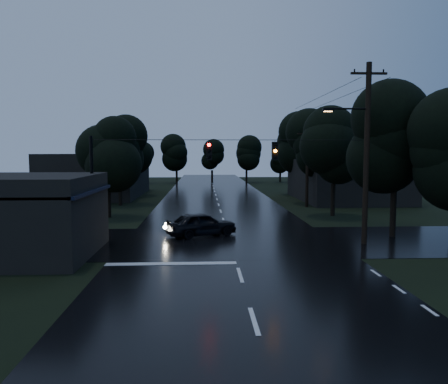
{
  "coord_description": "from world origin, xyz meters",
  "views": [
    {
      "loc": [
        -1.52,
        -12.73,
        5.08
      ],
      "look_at": [
        -0.24,
        13.85,
        2.71
      ],
      "focal_mm": 35.0,
      "sensor_mm": 36.0,
      "label": 1
    }
  ],
  "objects": [
    {
      "name": "anchor_pole_left",
      "position": [
        -7.5,
        11.0,
        3.0
      ],
      "size": [
        0.18,
        0.18,
        6.0
      ],
      "primitive_type": "cylinder",
      "color": "black",
      "rests_on": "ground"
    },
    {
      "name": "tree_left_b",
      "position": [
        -9.6,
        30.0,
        5.62
      ],
      "size": [
        4.2,
        4.2,
        8.85
      ],
      "color": "black",
      "rests_on": "ground"
    },
    {
      "name": "utility_pole_main",
      "position": [
        7.41,
        11.0,
        5.26
      ],
      "size": [
        3.5,
        0.3,
        10.0
      ],
      "color": "black",
      "rests_on": "ground"
    },
    {
      "name": "tree_corner_near",
      "position": [
        10.0,
        13.0,
        5.99
      ],
      "size": [
        4.48,
        4.48,
        9.44
      ],
      "color": "black",
      "rests_on": "ground"
    },
    {
      "name": "tree_right_b",
      "position": [
        9.6,
        30.0,
        5.99
      ],
      "size": [
        4.48,
        4.48,
        9.44
      ],
      "color": "black",
      "rests_on": "ground"
    },
    {
      "name": "tree_right_a",
      "position": [
        9.0,
        22.0,
        5.62
      ],
      "size": [
        4.2,
        4.2,
        8.85
      ],
      "color": "black",
      "rests_on": "ground"
    },
    {
      "name": "main_road",
      "position": [
        0.0,
        30.0,
        0.0
      ],
      "size": [
        12.0,
        120.0,
        0.02
      ],
      "primitive_type": "cube",
      "color": "black",
      "rests_on": "ground"
    },
    {
      "name": "span_signals",
      "position": [
        0.56,
        10.99,
        5.24
      ],
      "size": [
        15.0,
        0.37,
        1.12
      ],
      "color": "black",
      "rests_on": "ground"
    },
    {
      "name": "utility_pole_far",
      "position": [
        8.3,
        28.0,
        3.88
      ],
      "size": [
        2.0,
        0.3,
        7.5
      ],
      "color": "black",
      "rests_on": "ground"
    },
    {
      "name": "car",
      "position": [
        -1.63,
        13.85,
        0.74
      ],
      "size": [
        4.67,
        3.37,
        1.48
      ],
      "primitive_type": "imported",
      "rotation": [
        0.0,
        0.0,
        1.99
      ],
      "color": "black",
      "rests_on": "ground"
    },
    {
      "name": "tree_left_a",
      "position": [
        -9.0,
        22.0,
        5.24
      ],
      "size": [
        3.92,
        3.92,
        8.26
      ],
      "color": "black",
      "rests_on": "ground"
    },
    {
      "name": "tree_right_c",
      "position": [
        10.2,
        40.0,
        6.37
      ],
      "size": [
        4.76,
        4.76,
        10.03
      ],
      "color": "black",
      "rests_on": "ground"
    },
    {
      "name": "building_far_left",
      "position": [
        -14.0,
        40.0,
        2.5
      ],
      "size": [
        10.0,
        16.0,
        5.0
      ],
      "primitive_type": "cube",
      "color": "black",
      "rests_on": "ground"
    },
    {
      "name": "building_far_right",
      "position": [
        14.0,
        34.0,
        2.2
      ],
      "size": [
        10.0,
        14.0,
        4.4
      ],
      "primitive_type": "cube",
      "color": "black",
      "rests_on": "ground"
    },
    {
      "name": "cross_street",
      "position": [
        0.0,
        12.0,
        0.0
      ],
      "size": [
        60.0,
        9.0,
        0.02
      ],
      "primitive_type": "cube",
      "color": "black",
      "rests_on": "ground"
    },
    {
      "name": "ground",
      "position": [
        0.0,
        0.0,
        0.0
      ],
      "size": [
        160.0,
        160.0,
        0.0
      ],
      "primitive_type": "plane",
      "color": "black",
      "rests_on": "ground"
    },
    {
      "name": "tree_left_c",
      "position": [
        -10.2,
        40.0,
        5.99
      ],
      "size": [
        4.48,
        4.48,
        9.44
      ],
      "color": "black",
      "rests_on": "ground"
    }
  ]
}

